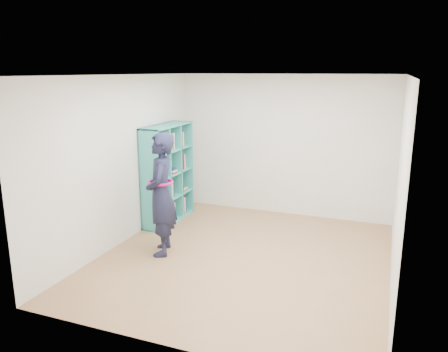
% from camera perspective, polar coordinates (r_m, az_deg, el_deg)
% --- Properties ---
extents(floor, '(4.50, 4.50, 0.00)m').
position_cam_1_polar(floor, '(6.47, 2.62, -10.67)').
color(floor, '#986845').
rests_on(floor, ground).
extents(ceiling, '(4.50, 4.50, 0.00)m').
position_cam_1_polar(ceiling, '(5.89, 2.89, 13.03)').
color(ceiling, white).
rests_on(ceiling, wall_back).
extents(wall_left, '(0.02, 4.50, 2.60)m').
position_cam_1_polar(wall_left, '(6.93, -13.15, 1.96)').
color(wall_left, silver).
rests_on(wall_left, floor).
extents(wall_right, '(0.02, 4.50, 2.60)m').
position_cam_1_polar(wall_right, '(5.76, 21.98, -1.03)').
color(wall_right, silver).
rests_on(wall_right, floor).
extents(wall_back, '(4.00, 0.02, 2.60)m').
position_cam_1_polar(wall_back, '(8.18, 7.76, 3.94)').
color(wall_back, silver).
rests_on(wall_back, floor).
extents(wall_front, '(4.00, 0.02, 2.60)m').
position_cam_1_polar(wall_front, '(4.06, -7.42, -6.07)').
color(wall_front, silver).
rests_on(wall_front, floor).
extents(bookshelf, '(0.38, 1.31, 1.74)m').
position_cam_1_polar(bookshelf, '(7.84, -7.50, 0.18)').
color(bookshelf, teal).
rests_on(bookshelf, floor).
extents(person, '(0.65, 0.77, 1.81)m').
position_cam_1_polar(person, '(6.41, -8.21, -2.39)').
color(person, black).
rests_on(person, floor).
extents(smartphone, '(0.07, 0.09, 0.13)m').
position_cam_1_polar(smartphone, '(6.49, -9.51, -1.16)').
color(smartphone, silver).
rests_on(smartphone, person).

